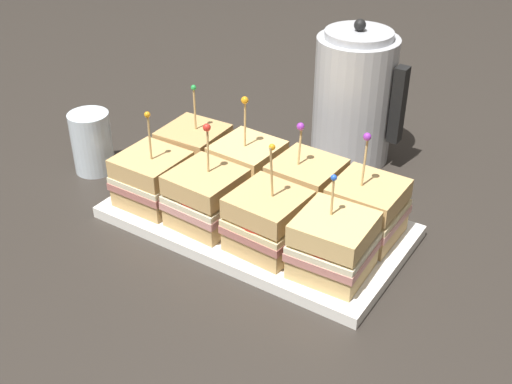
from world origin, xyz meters
The scene contains 12 objects.
ground_plane centered at (0.00, 0.00, 0.00)m, with size 6.00×6.00×0.00m, color #2D2823.
serving_platter centered at (0.00, 0.00, 0.01)m, with size 0.46×0.24×0.02m.
sandwich_front_far_left centered at (-0.16, -0.05, 0.06)m, with size 0.10×0.10×0.16m.
sandwich_front_center_left centered at (-0.05, -0.05, 0.06)m, with size 0.10×0.10×0.16m.
sandwich_front_center_right centered at (0.05, -0.05, 0.06)m, with size 0.10×0.10×0.17m.
sandwich_front_far_right centered at (0.16, -0.05, 0.06)m, with size 0.10×0.10×0.15m.
sandwich_back_far_left centered at (-0.16, 0.05, 0.06)m, with size 0.10×0.10×0.16m.
sandwich_back_center_left centered at (-0.05, 0.05, 0.06)m, with size 0.10×0.11×0.17m.
sandwich_back_center_right centered at (0.05, 0.05, 0.06)m, with size 0.10×0.10×0.15m.
sandwich_back_far_right centered at (0.16, 0.05, 0.06)m, with size 0.10×0.10×0.17m.
kettle_steel centered at (0.02, 0.28, 0.12)m, with size 0.16×0.14×0.26m.
drinking_glass centered at (-0.33, -0.01, 0.05)m, with size 0.07×0.07×0.11m.
Camera 1 is at (0.45, -0.68, 0.58)m, focal length 45.00 mm.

